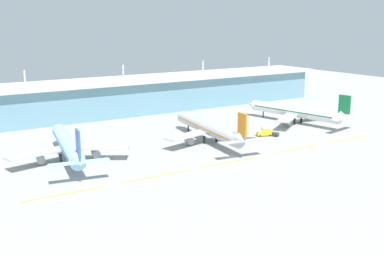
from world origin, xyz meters
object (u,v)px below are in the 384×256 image
Objects in this scene: airliner_near at (68,146)px; safety_cone_left_wingtip at (330,126)px; pushback_tug at (274,134)px; airliner_far at (296,112)px; fuel_truck at (265,132)px; safety_cone_nose_front at (312,136)px; airliner_middle at (209,129)px.

airliner_near is 93.48× the size of safety_cone_left_wingtip.
pushback_tug reaches higher than safety_cone_left_wingtip.
airliner_far is 13.18× the size of pushback_tug.
airliner_far is (128.69, 3.80, 0.00)m from airliner_near.
airliner_near reaches higher than safety_cone_left_wingtip.
fuel_truck reaches higher than pushback_tug.
safety_cone_nose_front is (-23.80, -10.25, 0.00)m from safety_cone_left_wingtip.
airliner_middle is 8.91× the size of fuel_truck.
pushback_tug is 7.12× the size of safety_cone_left_wingtip.
airliner_middle reaches higher than safety_cone_nose_front.
airliner_far is at bearing 1.69° from airliner_near.
fuel_truck is 10.93× the size of safety_cone_nose_front.
pushback_tug is at bearing -151.73° from airliner_far.
airliner_near is 138.64m from safety_cone_left_wingtip.
airliner_far is at bearing 61.19° from safety_cone_nose_front.
airliner_middle is at bearing -4.48° from airliner_near.
airliner_far is 30.78m from safety_cone_nose_front.
airliner_middle is 13.69× the size of pushback_tug.
airliner_near is at bearing -178.31° from airliner_far.
safety_cone_left_wingtip is 1.00× the size of safety_cone_nose_front.
airliner_middle reaches higher than safety_cone_left_wingtip.
safety_cone_nose_front is (114.15, -22.64, -6.10)m from airliner_near.
safety_cone_left_wingtip is (39.24, -0.07, -0.75)m from pushback_tug.
airliner_near is 93.48× the size of safety_cone_nose_front.
airliner_near reaches higher than fuel_truck.
airliner_near is 1.00× the size of airliner_far.
airliner_far is at bearing 7.94° from airliner_middle.
airliner_far is at bearing 21.63° from fuel_truck.
fuel_truck is (-33.95, -13.46, -4.19)m from airliner_far.
pushback_tug is at bearing 146.23° from safety_cone_nose_front.
pushback_tug is at bearing 179.89° from safety_cone_left_wingtip.
safety_cone_nose_front is at bearing -19.64° from airliner_middle.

